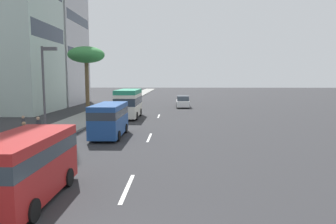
# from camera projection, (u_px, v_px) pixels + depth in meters

# --- Properties ---
(ground_plane) EXTENTS (198.00, 198.00, 0.00)m
(ground_plane) POSITION_uv_depth(u_px,v_px,m) (160.00, 113.00, 37.55)
(ground_plane) COLOR #2D2D30
(sidewalk_right) EXTENTS (162.00, 3.55, 0.15)m
(sidewalk_right) POSITION_uv_depth(u_px,v_px,m) (99.00, 112.00, 37.73)
(sidewalk_right) COLOR gray
(sidewalk_right) RESTS_ON ground_plane
(lane_stripe_near) EXTENTS (3.20, 0.16, 0.01)m
(lane_stripe_near) POSITION_uv_depth(u_px,v_px,m) (127.00, 188.00, 11.92)
(lane_stripe_near) COLOR silver
(lane_stripe_near) RESTS_ON ground_plane
(lane_stripe_mid) EXTENTS (3.20, 0.16, 0.01)m
(lane_stripe_mid) POSITION_uv_depth(u_px,v_px,m) (149.00, 138.00, 22.01)
(lane_stripe_mid) COLOR silver
(lane_stripe_mid) RESTS_ON ground_plane
(lane_stripe_far) EXTENTS (3.20, 0.16, 0.01)m
(lane_stripe_far) POSITION_uv_depth(u_px,v_px,m) (159.00, 116.00, 34.42)
(lane_stripe_far) COLOR silver
(lane_stripe_far) RESTS_ON ground_plane
(van_lead) EXTENTS (5.10, 2.22, 2.33)m
(van_lead) POSITION_uv_depth(u_px,v_px,m) (23.00, 164.00, 10.50)
(van_lead) COLOR #A51E1E
(van_lead) RESTS_ON ground_plane
(minibus_second) EXTENTS (6.09, 2.33, 3.05)m
(minibus_second) POSITION_uv_depth(u_px,v_px,m) (129.00, 102.00, 32.82)
(minibus_second) COLOR silver
(minibus_second) RESTS_ON ground_plane
(van_third) EXTENTS (5.20, 2.06, 2.41)m
(van_third) POSITION_uv_depth(u_px,v_px,m) (109.00, 118.00, 22.24)
(van_third) COLOR #1E478C
(van_third) RESTS_ON ground_plane
(car_fourth) EXTENTS (4.57, 1.90, 1.68)m
(car_fourth) POSITION_uv_depth(u_px,v_px,m) (183.00, 102.00, 44.76)
(car_fourth) COLOR white
(car_fourth) RESTS_ON ground_plane
(pedestrian_near_lamp) EXTENTS (0.38, 0.38, 1.66)m
(pedestrian_near_lamp) POSITION_uv_depth(u_px,v_px,m) (38.00, 128.00, 19.66)
(pedestrian_near_lamp) COLOR beige
(pedestrian_near_lamp) RESTS_ON sidewalk_right
(pedestrian_mid_block) EXTENTS (0.39, 0.35, 1.55)m
(pedestrian_mid_block) POSITION_uv_depth(u_px,v_px,m) (24.00, 126.00, 21.08)
(pedestrian_mid_block) COLOR red
(pedestrian_mid_block) RESTS_ON sidewalk_right
(pedestrian_by_tree) EXTENTS (0.30, 0.36, 1.69)m
(pedestrian_by_tree) POSITION_uv_depth(u_px,v_px,m) (24.00, 135.00, 17.31)
(pedestrian_by_tree) COLOR beige
(pedestrian_by_tree) RESTS_ON sidewalk_right
(palm_tree) EXTENTS (4.22, 4.22, 7.77)m
(palm_tree) POSITION_uv_depth(u_px,v_px,m) (86.00, 56.00, 35.47)
(palm_tree) COLOR brown
(palm_tree) RESTS_ON sidewalk_right
(street_lamp) EXTENTS (0.24, 0.97, 6.05)m
(street_lamp) POSITION_uv_depth(u_px,v_px,m) (45.00, 84.00, 18.79)
(street_lamp) COLOR #4C4C51
(street_lamp) RESTS_ON sidewalk_right
(office_tower_far) EXTENTS (11.70, 11.62, 30.20)m
(office_tower_far) POSITION_uv_depth(u_px,v_px,m) (42.00, 10.00, 48.85)
(office_tower_far) COLOR #BCBCC1
(office_tower_far) RESTS_ON ground_plane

